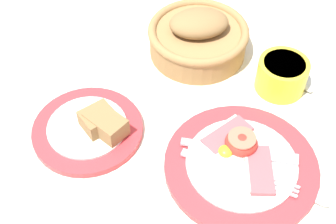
# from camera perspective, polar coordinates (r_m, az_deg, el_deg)

# --- Properties ---
(ground_plane) EXTENTS (3.00, 3.00, 0.00)m
(ground_plane) POSITION_cam_1_polar(r_m,az_deg,el_deg) (0.75, 4.30, -5.59)
(ground_plane) COLOR beige
(breakfast_plate) EXTENTS (0.24, 0.24, 0.04)m
(breakfast_plate) POSITION_cam_1_polar(r_m,az_deg,el_deg) (0.74, 8.81, -6.08)
(breakfast_plate) COLOR red
(breakfast_plate) RESTS_ON ground_plane
(bread_plate) EXTENTS (0.18, 0.18, 0.05)m
(bread_plate) POSITION_cam_1_polar(r_m,az_deg,el_deg) (0.78, -9.33, -1.87)
(bread_plate) COLOR red
(bread_plate) RESTS_ON ground_plane
(sugar_cup) EXTENTS (0.09, 0.09, 0.06)m
(sugar_cup) POSITION_cam_1_polar(r_m,az_deg,el_deg) (0.85, 13.72, 4.47)
(sugar_cup) COLOR yellow
(sugar_cup) RESTS_ON ground_plane
(bread_basket) EXTENTS (0.19, 0.19, 0.09)m
(bread_basket) POSITION_cam_1_polar(r_m,az_deg,el_deg) (0.90, 3.69, 9.12)
(bread_basket) COLOR olive
(bread_basket) RESTS_ON ground_plane
(teaspoon_by_saucer) EXTENTS (0.16, 0.14, 0.01)m
(teaspoon_by_saucer) POSITION_cam_1_polar(r_m,az_deg,el_deg) (0.74, 18.68, -10.47)
(teaspoon_by_saucer) COLOR silver
(teaspoon_by_saucer) RESTS_ON ground_plane
(teaspoon_near_cup) EXTENTS (0.08, 0.19, 0.01)m
(teaspoon_near_cup) POSITION_cam_1_polar(r_m,az_deg,el_deg) (0.88, 16.85, 2.62)
(teaspoon_near_cup) COLOR silver
(teaspoon_near_cup) RESTS_ON ground_plane
(teaspoon_stray) EXTENTS (0.15, 0.14, 0.01)m
(teaspoon_stray) POSITION_cam_1_polar(r_m,az_deg,el_deg) (0.81, 2.69, 0.04)
(teaspoon_stray) COLOR silver
(teaspoon_stray) RESTS_ON ground_plane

